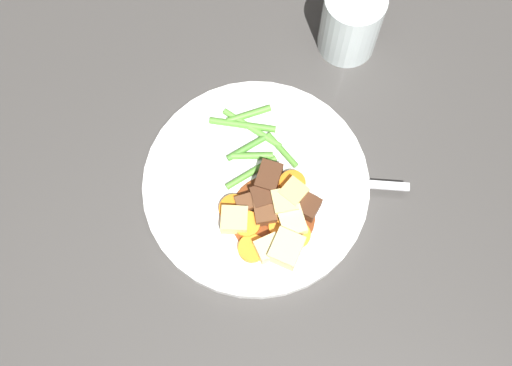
% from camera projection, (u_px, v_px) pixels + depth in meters
% --- Properties ---
extents(ground_plane, '(3.00, 3.00, 0.00)m').
position_uv_depth(ground_plane, '(256.00, 187.00, 0.81)').
color(ground_plane, '#423F3D').
extents(dinner_plate, '(0.28, 0.28, 0.02)m').
position_uv_depth(dinner_plate, '(256.00, 185.00, 0.80)').
color(dinner_plate, white).
rests_on(dinner_plate, ground_plane).
extents(stew_sauce, '(0.10, 0.10, 0.00)m').
position_uv_depth(stew_sauce, '(271.00, 216.00, 0.78)').
color(stew_sauce, brown).
rests_on(stew_sauce, dinner_plate).
extents(carrot_slice_0, '(0.03, 0.03, 0.01)m').
position_uv_depth(carrot_slice_0, '(281.00, 188.00, 0.78)').
color(carrot_slice_0, orange).
rests_on(carrot_slice_0, dinner_plate).
extents(carrot_slice_1, '(0.05, 0.05, 0.01)m').
position_uv_depth(carrot_slice_1, '(252.00, 248.00, 0.76)').
color(carrot_slice_1, orange).
rests_on(carrot_slice_1, dinner_plate).
extents(carrot_slice_2, '(0.04, 0.04, 0.01)m').
position_uv_depth(carrot_slice_2, '(247.00, 225.00, 0.77)').
color(carrot_slice_2, orange).
rests_on(carrot_slice_2, dinner_plate).
extents(carrot_slice_3, '(0.03, 0.03, 0.01)m').
position_uv_depth(carrot_slice_3, '(278.00, 228.00, 0.77)').
color(carrot_slice_3, orange).
rests_on(carrot_slice_3, dinner_plate).
extents(carrot_slice_4, '(0.04, 0.04, 0.01)m').
position_uv_depth(carrot_slice_4, '(292.00, 184.00, 0.78)').
color(carrot_slice_4, orange).
rests_on(carrot_slice_4, dinner_plate).
extents(carrot_slice_5, '(0.04, 0.04, 0.01)m').
position_uv_depth(carrot_slice_5, '(234.00, 209.00, 0.77)').
color(carrot_slice_5, orange).
rests_on(carrot_slice_5, dinner_plate).
extents(carrot_slice_6, '(0.04, 0.04, 0.01)m').
position_uv_depth(carrot_slice_6, '(297.00, 235.00, 0.76)').
color(carrot_slice_6, orange).
rests_on(carrot_slice_6, dinner_plate).
extents(potato_chunk_0, '(0.03, 0.04, 0.03)m').
position_uv_depth(potato_chunk_0, '(293.00, 194.00, 0.77)').
color(potato_chunk_0, '#DBBC6B').
rests_on(potato_chunk_0, dinner_plate).
extents(potato_chunk_1, '(0.04, 0.03, 0.02)m').
position_uv_depth(potato_chunk_1, '(292.00, 222.00, 0.76)').
color(potato_chunk_1, '#EAD68C').
rests_on(potato_chunk_1, dinner_plate).
extents(potato_chunk_2, '(0.04, 0.04, 0.02)m').
position_uv_depth(potato_chunk_2, '(234.00, 220.00, 0.76)').
color(potato_chunk_2, '#E5CC7A').
rests_on(potato_chunk_2, dinner_plate).
extents(potato_chunk_3, '(0.05, 0.05, 0.03)m').
position_uv_depth(potato_chunk_3, '(286.00, 249.00, 0.75)').
color(potato_chunk_3, '#EAD68C').
rests_on(potato_chunk_3, dinner_plate).
extents(potato_chunk_4, '(0.03, 0.03, 0.03)m').
position_uv_depth(potato_chunk_4, '(284.00, 203.00, 0.77)').
color(potato_chunk_4, '#E5CC7A').
rests_on(potato_chunk_4, dinner_plate).
extents(potato_chunk_5, '(0.03, 0.03, 0.02)m').
position_uv_depth(potato_chunk_5, '(268.00, 248.00, 0.75)').
color(potato_chunk_5, '#EAD68C').
rests_on(potato_chunk_5, dinner_plate).
extents(meat_chunk_0, '(0.04, 0.03, 0.02)m').
position_uv_depth(meat_chunk_0, '(265.00, 211.00, 0.77)').
color(meat_chunk_0, brown).
rests_on(meat_chunk_0, dinner_plate).
extents(meat_chunk_1, '(0.04, 0.04, 0.03)m').
position_uv_depth(meat_chunk_1, '(269.00, 178.00, 0.78)').
color(meat_chunk_1, '#4C2B19').
rests_on(meat_chunk_1, dinner_plate).
extents(meat_chunk_2, '(0.03, 0.03, 0.02)m').
position_uv_depth(meat_chunk_2, '(267.00, 196.00, 0.77)').
color(meat_chunk_2, '#4C2B19').
rests_on(meat_chunk_2, dinner_plate).
extents(meat_chunk_3, '(0.02, 0.03, 0.02)m').
position_uv_depth(meat_chunk_3, '(248.00, 203.00, 0.77)').
color(meat_chunk_3, brown).
rests_on(meat_chunk_3, dinner_plate).
extents(meat_chunk_4, '(0.03, 0.03, 0.02)m').
position_uv_depth(meat_chunk_4, '(309.00, 208.00, 0.77)').
color(meat_chunk_4, '#4C2B19').
rests_on(meat_chunk_4, dinner_plate).
extents(green_bean_0, '(0.05, 0.02, 0.01)m').
position_uv_depth(green_bean_0, '(282.00, 150.00, 0.80)').
color(green_bean_0, '#599E38').
rests_on(green_bean_0, dinner_plate).
extents(green_bean_1, '(0.08, 0.05, 0.01)m').
position_uv_depth(green_bean_1, '(252.00, 129.00, 0.81)').
color(green_bean_1, '#66AD42').
rests_on(green_bean_1, dinner_plate).
extents(green_bean_2, '(0.03, 0.05, 0.01)m').
position_uv_depth(green_bean_2, '(252.00, 156.00, 0.80)').
color(green_bean_2, '#599E38').
rests_on(green_bean_2, dinner_plate).
extents(green_bean_3, '(0.02, 0.06, 0.01)m').
position_uv_depth(green_bean_3, '(249.00, 114.00, 0.82)').
color(green_bean_3, '#599E38').
rests_on(green_bean_3, dinner_plate).
extents(green_bean_4, '(0.05, 0.07, 0.01)m').
position_uv_depth(green_bean_4, '(243.00, 125.00, 0.81)').
color(green_bean_4, '#599E38').
rests_on(green_bean_4, dinner_plate).
extents(green_bean_5, '(0.02, 0.07, 0.01)m').
position_uv_depth(green_bean_5, '(254.00, 171.00, 0.79)').
color(green_bean_5, '#599E38').
rests_on(green_bean_5, dinner_plate).
extents(green_bean_6, '(0.01, 0.05, 0.01)m').
position_uv_depth(green_bean_6, '(246.00, 148.00, 0.80)').
color(green_bean_6, '#4C8E33').
rests_on(green_bean_6, dinner_plate).
extents(fork, '(0.10, 0.16, 0.00)m').
position_uv_depth(fork, '(332.00, 182.00, 0.79)').
color(fork, silver).
rests_on(fork, dinner_plate).
extents(water_glass, '(0.08, 0.08, 0.10)m').
position_uv_depth(water_glass, '(351.00, 22.00, 0.82)').
color(water_glass, silver).
rests_on(water_glass, ground_plane).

